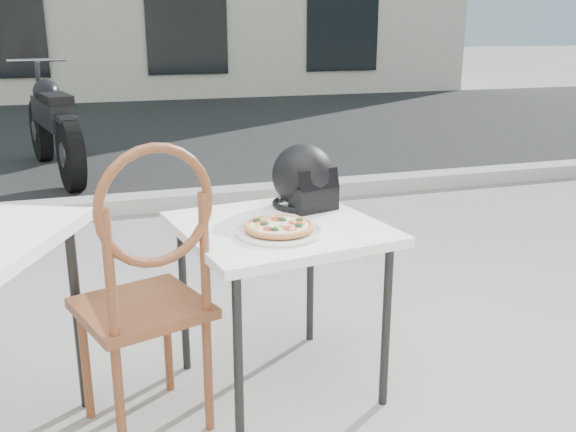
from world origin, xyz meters
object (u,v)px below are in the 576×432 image
object	(u,v)px
helmet	(304,179)
cafe_chair_main	(148,279)
plate	(279,232)
motorcycle	(53,126)
pizza	(279,226)
cafe_table_main	(279,240)

from	to	relation	value
helmet	cafe_chair_main	size ratio (longest dim) A/B	0.30
plate	cafe_chair_main	xyz separation A→B (m)	(-0.48, -0.06, -0.10)
helmet	motorcycle	size ratio (longest dim) A/B	0.15
pizza	cafe_chair_main	xyz separation A→B (m)	(-0.48, -0.06, -0.12)
pizza	cafe_chair_main	distance (m)	0.50
helmet	motorcycle	xyz separation A→B (m)	(-1.12, 4.23, -0.33)
plate	cafe_table_main	bearing A→B (deg)	72.40
cafe_table_main	pizza	world-z (taller)	pizza
pizza	helmet	bearing A→B (deg)	57.15
cafe_table_main	cafe_chair_main	size ratio (longest dim) A/B	0.77
helmet	motorcycle	world-z (taller)	motorcycle
pizza	cafe_table_main	bearing A→B (deg)	72.41
pizza	plate	bearing A→B (deg)	-115.45
plate	cafe_chair_main	bearing A→B (deg)	-173.30
cafe_table_main	motorcycle	bearing A→B (deg)	102.13
plate	motorcycle	bearing A→B (deg)	101.37
helmet	plate	bearing A→B (deg)	-137.90
plate	cafe_chair_main	world-z (taller)	cafe_chair_main
cafe_table_main	pizza	bearing A→B (deg)	-107.59
pizza	cafe_chair_main	world-z (taller)	cafe_chair_main
cafe_chair_main	motorcycle	size ratio (longest dim) A/B	0.49
cafe_chair_main	motorcycle	world-z (taller)	motorcycle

